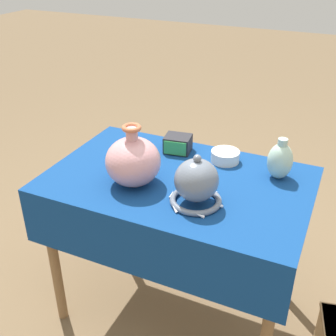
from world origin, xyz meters
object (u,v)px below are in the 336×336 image
bowl_shallow_cobalt (132,153)px  pot_squat_ivory (225,156)px  vase_tall_bulbous (133,161)px  jar_round_celadon (280,161)px  mosaic_tile_box (178,144)px  vase_dome_bell (196,183)px

bowl_shallow_cobalt → pot_squat_ivory: (0.37, 0.15, -0.01)m
vase_tall_bulbous → jar_round_celadon: bearing=28.9°
vase_tall_bulbous → pot_squat_ivory: bearing=50.2°
bowl_shallow_cobalt → jar_round_celadon: (0.61, 0.11, 0.04)m
mosaic_tile_box → jar_round_celadon: size_ratio=0.74×
vase_tall_bulbous → vase_dome_bell: vase_tall_bulbous is taller
jar_round_celadon → mosaic_tile_box: bearing=174.2°
vase_dome_bell → mosaic_tile_box: 0.42m
jar_round_celadon → vase_dome_bell: bearing=-127.4°
bowl_shallow_cobalt → vase_dome_bell: bearing=-28.3°
mosaic_tile_box → bowl_shallow_cobalt: bearing=-141.7°
vase_dome_bell → bowl_shallow_cobalt: vase_dome_bell is taller
vase_dome_bell → jar_round_celadon: (0.24, 0.31, -0.01)m
mosaic_tile_box → bowl_shallow_cobalt: (-0.15, -0.16, -0.01)m
jar_round_celadon → bowl_shallow_cobalt: bearing=-169.9°
vase_tall_bulbous → mosaic_tile_box: bearing=81.8°
mosaic_tile_box → vase_tall_bulbous: bearing=-106.3°
vase_dome_bell → pot_squat_ivory: vase_dome_bell is taller
vase_dome_bell → pot_squat_ivory: (-0.00, 0.35, -0.06)m
mosaic_tile_box → jar_round_celadon: bearing=-14.0°
vase_dome_bell → mosaic_tile_box: (-0.23, 0.36, -0.04)m
bowl_shallow_cobalt → pot_squat_ivory: bearing=22.4°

